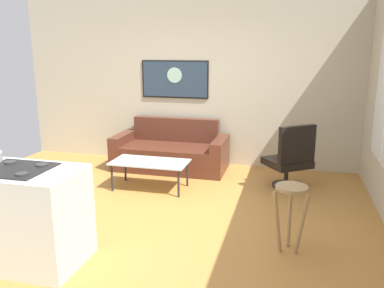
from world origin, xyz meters
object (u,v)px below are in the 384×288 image
couch (171,153)px  armchair (291,158)px  coffee_table (150,164)px  bar_stool (291,202)px  wall_painting (175,79)px

couch → armchair: 2.01m
couch → armchair: size_ratio=1.97×
coffee_table → bar_stool: bar_stool is taller
bar_stool → coffee_table: bearing=145.5°
wall_painting → coffee_table: bearing=-87.6°
armchair → wall_painting: 2.41m
couch → bar_stool: (1.95, -2.36, 0.25)m
armchair → wall_painting: size_ratio=0.80×
armchair → bar_stool: armchair is taller
armchair → bar_stool: bearing=-89.4°
armchair → bar_stool: (0.02, -1.83, 0.07)m
coffee_table → couch: bearing=90.5°
couch → bar_stool: 3.07m
couch → bar_stool: bearing=-50.5°
couch → coffee_table: (0.01, -1.03, 0.11)m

